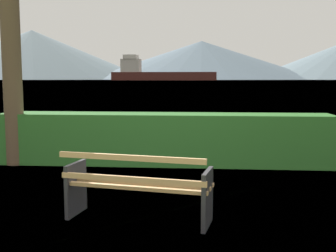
# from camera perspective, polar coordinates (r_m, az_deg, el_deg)

# --- Properties ---
(ground_plane) EXTENTS (1400.00, 1400.00, 0.00)m
(ground_plane) POSITION_cam_1_polar(r_m,az_deg,el_deg) (5.35, -3.91, -12.54)
(ground_plane) COLOR olive
(water_surface) EXTENTS (620.00, 620.00, 0.00)m
(water_surface) POSITION_cam_1_polar(r_m,az_deg,el_deg) (313.46, 4.49, 6.20)
(water_surface) COLOR slate
(water_surface) RESTS_ON ground_plane
(park_bench) EXTENTS (1.86, 0.89, 0.87)m
(park_bench) POSITION_cam_1_polar(r_m,az_deg,el_deg) (5.17, -4.17, -8.26)
(park_bench) COLOR tan
(park_bench) RESTS_ON ground_plane
(hedge_row) EXTENTS (6.69, 0.84, 1.03)m
(hedge_row) POSITION_cam_1_polar(r_m,az_deg,el_deg) (8.55, -0.54, -1.75)
(hedge_row) COLOR #2D6B28
(hedge_row) RESTS_ON ground_plane
(cargo_ship_large) EXTENTS (80.75, 15.70, 19.50)m
(cargo_ship_large) POSITION_cam_1_polar(r_m,az_deg,el_deg) (324.57, -1.66, 7.19)
(cargo_ship_large) COLOR #471E19
(cargo_ship_large) RESTS_ON water_surface
(distant_hills) EXTENTS (692.43, 308.35, 63.72)m
(distant_hills) POSITION_cam_1_polar(r_m,az_deg,el_deg) (542.98, -0.90, 9.30)
(distant_hills) COLOR slate
(distant_hills) RESTS_ON ground_plane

